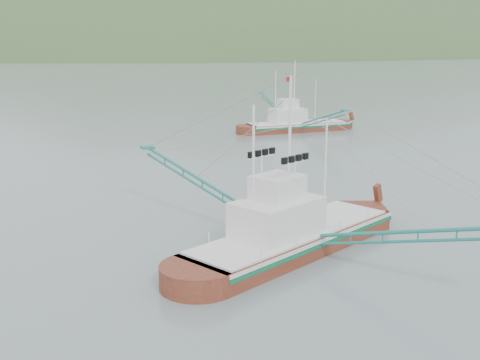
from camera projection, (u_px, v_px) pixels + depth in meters
name	position (u px, v px, depth m)	size (l,w,h in m)	color
ground	(288.00, 259.00, 33.08)	(1200.00, 1200.00, 0.00)	slate
main_boat	(292.00, 215.00, 33.79)	(15.00, 25.44, 10.68)	#602414
bg_boat_right	(295.00, 121.00, 78.83)	(13.60, 24.15, 9.79)	#602414
headland_right	(275.00, 53.00, 511.74)	(684.00, 432.00, 306.00)	#38522A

